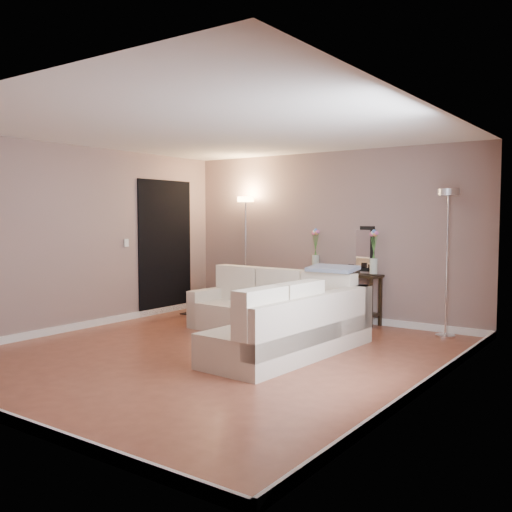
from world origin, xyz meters
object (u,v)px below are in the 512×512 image
Objects in this scene: sectional_sofa at (277,317)px; console_table at (339,294)px; floor_lamp_lit at (246,231)px; floor_lamp_unlit at (448,233)px.

console_table is at bearing 91.15° from sectional_sofa.
floor_lamp_lit is at bearing 135.92° from sectional_sofa.
floor_lamp_lit is at bearing -177.34° from console_table.
floor_lamp_lit is (-1.70, -0.08, 0.94)m from console_table.
sectional_sofa is 2.03× the size of console_table.
console_table is at bearing 173.52° from floor_lamp_unlit.
floor_lamp_unlit is at bearing -6.48° from console_table.
sectional_sofa is at bearing -136.44° from floor_lamp_unlit.
floor_lamp_lit is (-1.74, 1.68, 1.04)m from sectional_sofa.
sectional_sofa reaches higher than console_table.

